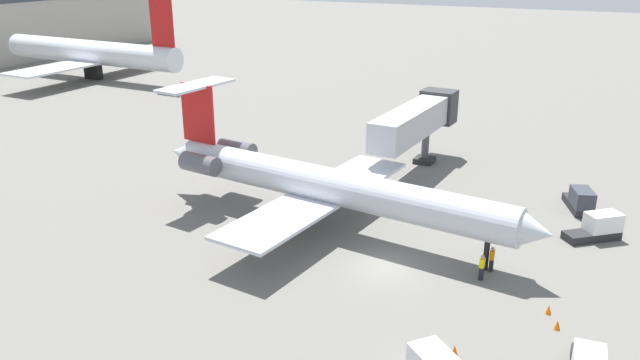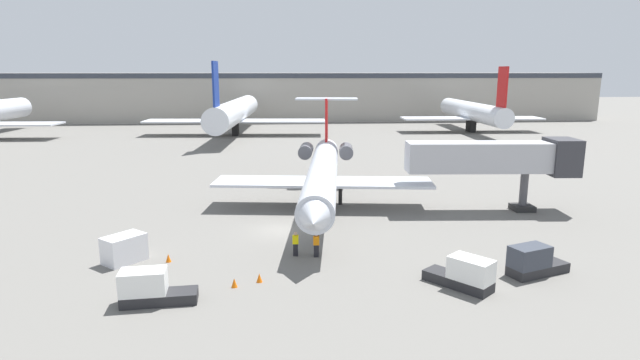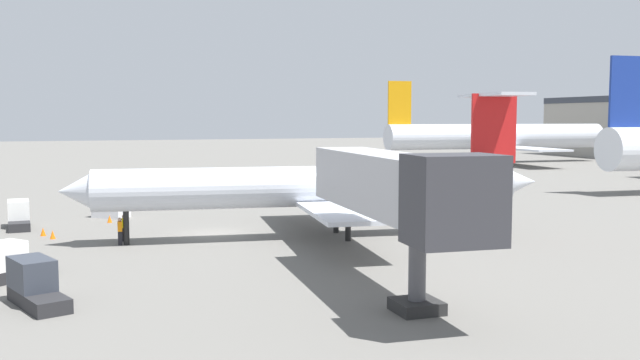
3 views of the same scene
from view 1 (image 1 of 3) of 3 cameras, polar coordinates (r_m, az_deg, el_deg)
The scene contains 11 objects.
ground_plane at distance 41.44m, azimuth 6.02°, elevation -7.86°, with size 400.00×400.00×0.10m, color #66635E.
regional_jet at distance 45.67m, azimuth 0.00°, elevation -0.25°, with size 20.14×31.30×9.36m.
jet_bridge at distance 58.46m, azimuth 8.92°, elevation 5.45°, with size 15.02×3.79×6.48m.
ground_crew_marshaller at distance 41.74m, azimuth 15.23°, elevation -6.89°, with size 0.40×0.26×1.69m.
ground_crew_loader at distance 40.58m, azimuth 14.39°, elevation -7.62°, with size 0.42×0.29×1.69m.
baggage_tug_lead at distance 48.78m, azimuth 23.78°, elevation -3.96°, with size 3.66×3.95×1.90m.
baggage_tug_trailing at distance 53.35m, azimuth 22.41°, elevation -1.75°, with size 4.24×2.71×1.90m.
traffic_cone_near at distance 37.16m, azimuth 20.62°, elevation -12.13°, with size 0.36×0.36×0.55m.
traffic_cone_mid at distance 38.41m, azimuth 19.92°, elevation -10.92°, with size 0.36×0.36×0.55m.
traffic_cone_far at distance 33.70m, azimuth 12.04°, elevation -14.76°, with size 0.36×0.36×0.55m.
parked_airliner_centre at distance 106.73m, azimuth -19.87°, elevation 10.73°, with size 28.56×33.89×13.06m.
Camera 1 is at (-34.60, -12.11, 19.27)m, focal length 35.48 mm.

